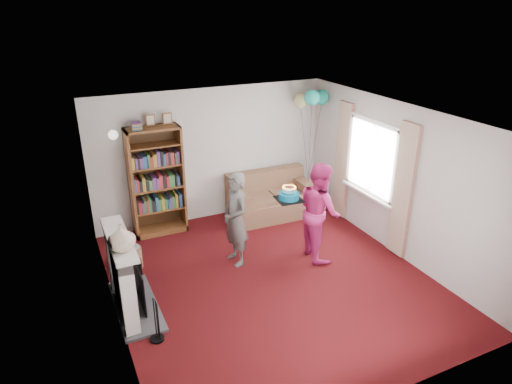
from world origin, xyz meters
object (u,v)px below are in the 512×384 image
bookcase (156,182)px  birthday_cake (289,196)px  person_striped (236,219)px  person_magenta (319,211)px  sofa (270,199)px

bookcase → birthday_cake: (1.66, -1.83, 0.15)m
person_striped → person_magenta: bearing=68.4°
birthday_cake → sofa: bearing=73.0°
person_striped → bookcase: bearing=-158.0°
sofa → birthday_cake: 1.85m
bookcase → birthday_cake: bookcase is taller
sofa → person_striped: size_ratio=1.05×
person_magenta → birthday_cake: bearing=83.3°
bookcase → birthday_cake: size_ratio=5.66×
sofa → person_magenta: bearing=-88.3°
birthday_cake → person_striped: bearing=163.9°
person_striped → birthday_cake: (0.81, -0.23, 0.34)m
sofa → birthday_cake: bearing=-105.5°
bookcase → person_magenta: 2.92m
sofa → person_striped: 1.93m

